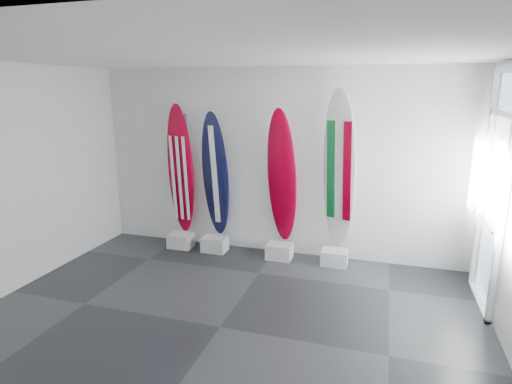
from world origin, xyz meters
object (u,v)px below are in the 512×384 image
(surfboard_usa, at_px, (181,170))
(surfboard_italy, at_px, (339,171))
(surfboard_navy, at_px, (215,175))
(surfboard_swiss, at_px, (282,177))

(surfboard_usa, xyz_separation_m, surfboard_italy, (2.63, 0.00, 0.13))
(surfboard_usa, bearing_deg, surfboard_navy, 6.85)
(surfboard_swiss, bearing_deg, surfboard_navy, -168.81)
(surfboard_navy, xyz_separation_m, surfboard_italy, (2.00, 0.00, 0.18))
(surfboard_navy, bearing_deg, surfboard_usa, -173.07)
(surfboard_usa, relative_size, surfboard_navy, 1.05)
(surfboard_navy, distance_m, surfboard_swiss, 1.12)
(surfboard_usa, height_order, surfboard_navy, surfboard_usa)
(surfboard_usa, distance_m, surfboard_navy, 0.63)
(surfboard_usa, distance_m, surfboard_italy, 2.63)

